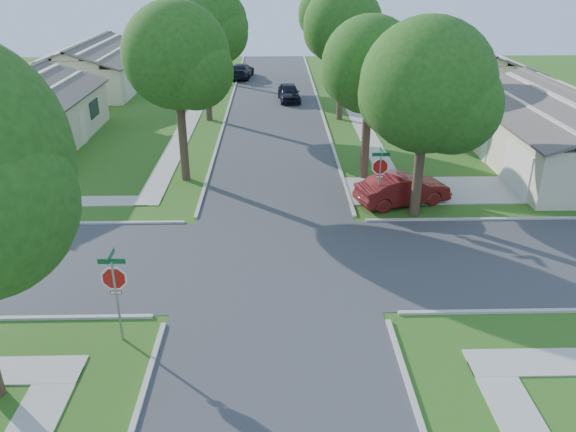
{
  "coord_description": "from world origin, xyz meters",
  "views": [
    {
      "loc": [
        0.01,
        -18.84,
        10.59
      ],
      "look_at": [
        0.49,
        0.73,
        1.6
      ],
      "focal_mm": 35.0,
      "sensor_mm": 36.0,
      "label": 1
    }
  ],
  "objects_px": {
    "tree_e_near": "(371,70)",
    "tree_w_near": "(178,61)",
    "house_nw_near": "(12,122)",
    "car_curb_east": "(289,92)",
    "car_driveway": "(403,189)",
    "car_curb_west": "(241,71)",
    "tree_e_mid": "(344,29)",
    "tree_w_far": "(222,21)",
    "house_ne_far": "(462,76)",
    "tree_ne_corner": "(428,92)",
    "tree_w_mid": "(205,26)",
    "house_ne_near": "(561,138)",
    "house_nw_far": "(94,72)",
    "tree_e_far": "(327,16)",
    "stop_sign_sw": "(115,282)",
    "stop_sign_ne": "(380,169)"
  },
  "relations": [
    {
      "from": "house_ne_far",
      "to": "car_curb_west",
      "type": "xyz_separation_m",
      "value": [
        -19.19,
        7.69,
        -0.82
      ]
    },
    {
      "from": "tree_w_near",
      "to": "house_ne_far",
      "type": "height_order",
      "value": "tree_w_near"
    },
    {
      "from": "stop_sign_sw",
      "to": "stop_sign_ne",
      "type": "xyz_separation_m",
      "value": [
        9.4,
        9.4,
        0.0
      ]
    },
    {
      "from": "house_nw_near",
      "to": "car_curb_east",
      "type": "relative_size",
      "value": 3.33
    },
    {
      "from": "tree_e_mid",
      "to": "car_curb_west",
      "type": "xyz_separation_m",
      "value": [
        -7.96,
        15.68,
        -5.55
      ]
    },
    {
      "from": "car_curb_west",
      "to": "tree_w_far",
      "type": "bearing_deg",
      "value": 68.4
    },
    {
      "from": "house_ne_far",
      "to": "tree_w_near",
      "type": "bearing_deg",
      "value": -135.91
    },
    {
      "from": "tree_e_far",
      "to": "car_curb_east",
      "type": "bearing_deg",
      "value": -116.38
    },
    {
      "from": "tree_w_near",
      "to": "car_curb_east",
      "type": "relative_size",
      "value": 2.2
    },
    {
      "from": "tree_e_near",
      "to": "tree_w_near",
      "type": "bearing_deg",
      "value": 180.0
    },
    {
      "from": "car_curb_east",
      "to": "car_driveway",
      "type": "bearing_deg",
      "value": -81.79
    },
    {
      "from": "house_ne_near",
      "to": "car_driveway",
      "type": "height_order",
      "value": "house_ne_near"
    },
    {
      "from": "tree_e_mid",
      "to": "tree_w_near",
      "type": "bearing_deg",
      "value": -128.08
    },
    {
      "from": "stop_sign_sw",
      "to": "tree_ne_corner",
      "type": "height_order",
      "value": "tree_ne_corner"
    },
    {
      "from": "stop_sign_sw",
      "to": "tree_w_near",
      "type": "height_order",
      "value": "tree_w_near"
    },
    {
      "from": "tree_w_far",
      "to": "tree_ne_corner",
      "type": "relative_size",
      "value": 0.93
    },
    {
      "from": "tree_e_near",
      "to": "tree_ne_corner",
      "type": "relative_size",
      "value": 0.96
    },
    {
      "from": "tree_e_far",
      "to": "car_curb_west",
      "type": "xyz_separation_m",
      "value": [
        -7.95,
        2.68,
        -5.28
      ]
    },
    {
      "from": "stop_sign_sw",
      "to": "tree_e_near",
      "type": "distance_m",
      "value": 17.04
    },
    {
      "from": "house_ne_near",
      "to": "car_curb_west",
      "type": "xyz_separation_m",
      "value": [
        -19.19,
        25.69,
        -0.82
      ]
    },
    {
      "from": "car_driveway",
      "to": "house_ne_near",
      "type": "bearing_deg",
      "value": -79.01
    },
    {
      "from": "stop_sign_ne",
      "to": "tree_ne_corner",
      "type": "relative_size",
      "value": 0.34
    },
    {
      "from": "tree_w_near",
      "to": "tree_w_mid",
      "type": "distance_m",
      "value": 12.01
    },
    {
      "from": "tree_ne_corner",
      "to": "stop_sign_sw",
      "type": "bearing_deg",
      "value": -141.16
    },
    {
      "from": "tree_w_far",
      "to": "car_driveway",
      "type": "height_order",
      "value": "tree_w_far"
    },
    {
      "from": "car_driveway",
      "to": "house_ne_far",
      "type": "bearing_deg",
      "value": -40.86
    },
    {
      "from": "tree_e_near",
      "to": "tree_w_mid",
      "type": "xyz_separation_m",
      "value": [
        -9.39,
        12.0,
        0.85
      ]
    },
    {
      "from": "tree_e_mid",
      "to": "tree_e_far",
      "type": "bearing_deg",
      "value": 90.02
    },
    {
      "from": "tree_w_mid",
      "to": "tree_e_near",
      "type": "bearing_deg",
      "value": -51.95
    },
    {
      "from": "car_driveway",
      "to": "car_curb_west",
      "type": "relative_size",
      "value": 0.93
    },
    {
      "from": "house_ne_near",
      "to": "house_nw_far",
      "type": "relative_size",
      "value": 1.0
    },
    {
      "from": "house_ne_far",
      "to": "tree_w_mid",
      "type": "bearing_deg",
      "value": -158.83
    },
    {
      "from": "house_ne_near",
      "to": "tree_e_far",
      "type": "bearing_deg",
      "value": 116.03
    },
    {
      "from": "house_nw_near",
      "to": "car_driveway",
      "type": "xyz_separation_m",
      "value": [
        21.99,
        -9.5,
        -0.78
      ]
    },
    {
      "from": "car_driveway",
      "to": "tree_e_mid",
      "type": "bearing_deg",
      "value": -13.25
    },
    {
      "from": "tree_w_near",
      "to": "tree_e_far",
      "type": "bearing_deg",
      "value": 69.4
    },
    {
      "from": "car_curb_east",
      "to": "house_nw_far",
      "type": "bearing_deg",
      "value": 158.84
    },
    {
      "from": "tree_w_near",
      "to": "house_nw_far",
      "type": "distance_m",
      "value": 26.05
    },
    {
      "from": "house_nw_far",
      "to": "tree_w_mid",
      "type": "bearing_deg",
      "value": -44.07
    },
    {
      "from": "house_ne_far",
      "to": "car_curb_east",
      "type": "relative_size",
      "value": 3.33
    },
    {
      "from": "stop_sign_sw",
      "to": "car_curb_west",
      "type": "xyz_separation_m",
      "value": [
        1.5,
        41.38,
        -1.33
      ]
    },
    {
      "from": "tree_w_near",
      "to": "car_curb_east",
      "type": "xyz_separation_m",
      "value": [
        5.84,
        17.83,
        -5.42
      ]
    },
    {
      "from": "stop_sign_sw",
      "to": "stop_sign_ne",
      "type": "distance_m",
      "value": 13.29
    },
    {
      "from": "stop_sign_sw",
      "to": "tree_e_mid",
      "type": "distance_m",
      "value": 27.71
    },
    {
      "from": "house_nw_near",
      "to": "tree_w_near",
      "type": "bearing_deg",
      "value": -27.83
    },
    {
      "from": "tree_e_far",
      "to": "stop_sign_sw",
      "type": "bearing_deg",
      "value": -103.73
    },
    {
      "from": "stop_sign_sw",
      "to": "tree_e_far",
      "type": "height_order",
      "value": "tree_e_far"
    },
    {
      "from": "house_ne_near",
      "to": "car_curb_east",
      "type": "xyz_separation_m",
      "value": [
        -14.79,
        15.84,
        -0.82
      ]
    },
    {
      "from": "tree_w_mid",
      "to": "tree_ne_corner",
      "type": "relative_size",
      "value": 1.1
    },
    {
      "from": "stop_sign_sw",
      "to": "tree_w_mid",
      "type": "bearing_deg",
      "value": 89.87
    }
  ]
}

